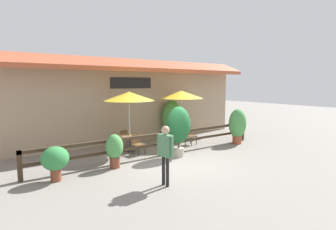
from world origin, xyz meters
name	(u,v)px	position (x,y,z in m)	size (l,w,h in m)	color
ground_plane	(176,161)	(0.00, 0.00, 0.00)	(60.00, 60.00, 0.00)	gray
building_facade	(127,100)	(0.00, 4.10, 2.17)	(14.28, 1.49, 4.23)	tan
patio_railing	(161,139)	(0.00, 1.05, 0.70)	(10.40, 0.14, 0.95)	#3D2D1E
patio_umbrella_near	(129,96)	(-0.75, 2.42, 2.42)	(2.18, 2.18, 2.65)	#B7B2A8
dining_table_near	(130,138)	(-0.75, 2.42, 0.57)	(0.93, 0.93, 0.72)	olive
chair_near_streetside	(137,143)	(-0.73, 1.74, 0.47)	(0.50, 0.50, 0.85)	brown
chair_near_wallside	(122,138)	(-0.79, 3.10, 0.47)	(0.51, 0.51, 0.85)	brown
patio_umbrella_middle	(181,95)	(2.27, 2.62, 2.42)	(2.18, 2.18, 2.65)	#B7B2A8
dining_table_middle	(181,131)	(2.27, 2.62, 0.57)	(0.93, 0.93, 0.72)	olive
chair_middle_streetside	(190,135)	(2.25, 1.87, 0.47)	(0.49, 0.49, 0.85)	brown
chair_middle_wallside	(172,131)	(2.24, 3.36, 0.47)	(0.46, 0.46, 0.85)	brown
potted_plant_small_flowering	(179,127)	(0.50, 0.50, 1.24)	(0.98, 0.89, 2.05)	#B7AD99
potted_plant_entrance_palm	(114,149)	(-2.24, 0.62, 0.68)	(0.62, 0.56, 1.20)	brown
potted_plant_corner_fern	(237,125)	(4.28, 0.68, 0.95)	(0.90, 0.81, 1.73)	#9E4C33
potted_plant_broad_leaf	(55,160)	(-4.23, 0.46, 0.66)	(0.81, 0.73, 1.07)	brown
potted_plant_tall_tropical	(172,118)	(2.37, 3.55, 1.10)	(1.16, 1.04, 2.07)	brown
pedestrian	(165,148)	(-1.70, -1.76, 1.14)	(0.27, 0.61, 1.77)	black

